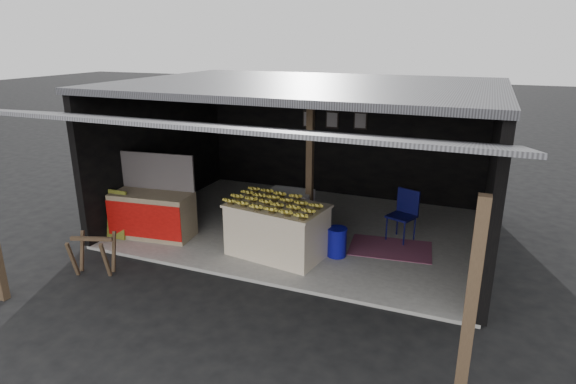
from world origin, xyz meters
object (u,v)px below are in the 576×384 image
at_px(sawhorse, 93,251).
at_px(neighbor_stall, 153,212).
at_px(water_barrel, 337,243).
at_px(banana_table, 277,230).
at_px(white_crate, 290,214).
at_px(plastic_chair, 405,210).

bearing_deg(sawhorse, neighbor_stall, 72.10).
height_order(sawhorse, water_barrel, sawhorse).
relative_size(banana_table, white_crate, 1.97).
relative_size(banana_table, sawhorse, 2.42).
bearing_deg(plastic_chair, white_crate, -138.91).
bearing_deg(white_crate, neighbor_stall, -160.70).
xyz_separation_m(neighbor_stall, water_barrel, (3.63, 0.47, -0.24)).
bearing_deg(sawhorse, water_barrel, 11.77).
bearing_deg(neighbor_stall, plastic_chair, 13.69).
bearing_deg(white_crate, sawhorse, -135.38).
height_order(neighbor_stall, plastic_chair, neighbor_stall).
height_order(white_crate, sawhorse, white_crate).
xyz_separation_m(white_crate, sawhorse, (-2.50, -2.63, -0.10)).
bearing_deg(sawhorse, plastic_chair, 17.60).
height_order(banana_table, sawhorse, banana_table).
relative_size(white_crate, sawhorse, 1.23).
bearing_deg(white_crate, plastic_chair, 17.55).
relative_size(water_barrel, plastic_chair, 0.51).
height_order(water_barrel, plastic_chair, plastic_chair).
bearing_deg(water_barrel, sawhorse, -149.58).
distance_m(water_barrel, plastic_chair, 1.62).
bearing_deg(water_barrel, banana_table, -161.20).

